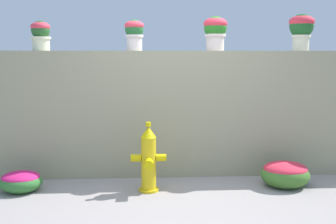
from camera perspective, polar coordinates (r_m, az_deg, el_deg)
The scene contains 9 objects.
ground_plane at distance 4.49m, azimuth 2.19°, elevation -12.85°, with size 24.00×24.00×0.00m, color gray.
stone_wall at distance 5.44m, azimuth 1.03°, elevation -0.20°, with size 6.46×0.34×1.64m, color gray.
potted_plant_1 at distance 5.54m, azimuth -17.23°, elevation 10.36°, with size 0.25×0.25×0.38m.
potted_plant_2 at distance 5.37m, azimuth -4.69°, elevation 10.99°, with size 0.25×0.25×0.39m.
potted_plant_3 at distance 5.46m, azimuth 6.57°, elevation 11.22°, with size 0.31×0.31×0.44m.
potted_plant_4 at distance 5.80m, azimuth 18.00°, elevation 11.06°, with size 0.33×0.33×0.48m.
fire_hydrant at distance 4.83m, azimuth -2.70°, elevation -6.70°, with size 0.41×0.34×0.82m.
flower_bush_left at distance 5.24m, azimuth 15.93°, elevation -8.14°, with size 0.59×0.53×0.32m.
flower_bush_right at distance 5.18m, azimuth -19.70°, elevation -8.94°, with size 0.49×0.44×0.25m.
Camera 1 is at (-0.41, -4.17, 1.60)m, focal length 44.01 mm.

